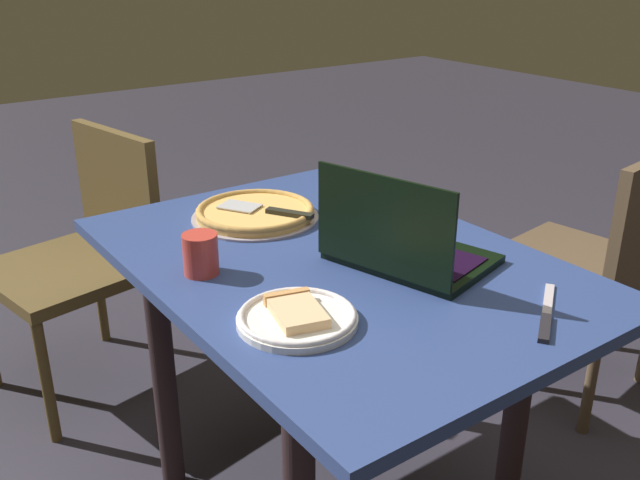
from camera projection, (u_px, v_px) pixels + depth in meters
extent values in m
cube|color=navy|center=(335.00, 263.00, 1.63)|extent=(1.18, 0.83, 0.03)
cylinder|color=black|center=(516.00, 412.00, 1.70)|extent=(0.06, 0.06, 0.70)
cylinder|color=black|center=(354.00, 310.00, 2.18)|extent=(0.06, 0.06, 0.70)
cylinder|color=black|center=(164.00, 378.00, 1.84)|extent=(0.06, 0.06, 0.70)
cube|color=black|center=(412.00, 257.00, 1.60)|extent=(0.39, 0.33, 0.02)
cube|color=black|center=(413.00, 252.00, 1.60)|extent=(0.33, 0.23, 0.00)
cube|color=black|center=(383.00, 225.00, 1.47)|extent=(0.33, 0.10, 0.21)
cube|color=silver|center=(383.00, 225.00, 1.47)|extent=(0.30, 0.08, 0.19)
cylinder|color=white|center=(297.00, 320.00, 1.34)|extent=(0.23, 0.23, 0.01)
torus|color=silver|center=(297.00, 315.00, 1.33)|extent=(0.23, 0.23, 0.01)
cube|color=#E4B783|center=(297.00, 312.00, 1.33)|extent=(0.15, 0.12, 0.02)
cube|color=tan|center=(287.00, 298.00, 1.38)|extent=(0.04, 0.09, 0.03)
cylinder|color=#9A919D|center=(255.00, 217.00, 1.85)|extent=(0.34, 0.34, 0.01)
cylinder|color=#E1AB57|center=(255.00, 213.00, 1.85)|extent=(0.31, 0.31, 0.02)
torus|color=#C19047|center=(255.00, 210.00, 1.85)|extent=(0.31, 0.31, 0.02)
cube|color=#BEBDC0|center=(240.00, 206.00, 1.86)|extent=(0.12, 0.11, 0.00)
cube|color=black|center=(290.00, 213.00, 1.81)|extent=(0.12, 0.09, 0.01)
cube|color=beige|center=(548.00, 305.00, 1.40)|extent=(0.12, 0.16, 0.00)
cube|color=black|center=(545.00, 328.00, 1.31)|extent=(0.08, 0.10, 0.01)
cylinder|color=#C0392E|center=(201.00, 254.00, 1.53)|extent=(0.08, 0.08, 0.09)
cylinder|color=#4E2E08|center=(200.00, 243.00, 1.52)|extent=(0.07, 0.07, 0.01)
cube|color=brown|center=(574.00, 262.00, 2.27)|extent=(0.50, 0.50, 0.04)
cylinder|color=brown|center=(542.00, 287.00, 2.62)|extent=(0.03, 0.03, 0.43)
cylinder|color=brown|center=(479.00, 324.00, 2.37)|extent=(0.03, 0.03, 0.43)
cylinder|color=brown|center=(592.00, 373.00, 2.10)|extent=(0.03, 0.03, 0.43)
cube|color=brown|center=(67.00, 270.00, 2.25)|extent=(0.54, 0.54, 0.04)
cube|color=brown|center=(117.00, 190.00, 2.31)|extent=(0.43, 0.12, 0.40)
cylinder|color=brown|center=(47.00, 383.00, 2.06)|extent=(0.03, 0.03, 0.41)
cylinder|color=brown|center=(100.00, 291.00, 2.61)|extent=(0.03, 0.03, 0.41)
cylinder|color=brown|center=(166.00, 330.00, 2.34)|extent=(0.03, 0.03, 0.41)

